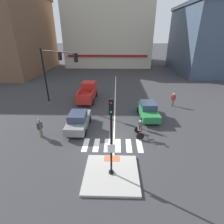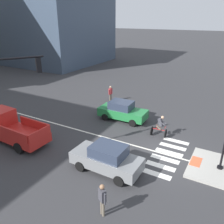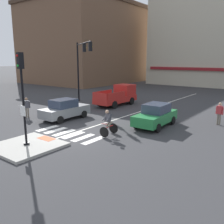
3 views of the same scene
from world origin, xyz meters
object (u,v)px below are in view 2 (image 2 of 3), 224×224
(car_green_eastbound_mid, at_px, (122,111))
(pedestrian_at_curb_left, at_px, (102,198))
(cyclist, at_px, (160,126))
(car_grey_westbound_near, at_px, (107,158))
(pedestrian_waiting_far_side, at_px, (111,92))
(pickup_truck_red_westbound_far, at_px, (11,128))

(car_green_eastbound_mid, distance_m, pedestrian_at_curb_left, 10.52)
(pedestrian_at_curb_left, bearing_deg, cyclist, 1.56)
(car_green_eastbound_mid, height_order, cyclist, cyclist)
(cyclist, xyz_separation_m, pedestrian_at_curb_left, (-8.39, -0.23, 0.11))
(cyclist, height_order, pedestrian_at_curb_left, cyclist)
(cyclist, relative_size, pedestrian_at_curb_left, 1.01)
(pedestrian_at_curb_left, bearing_deg, car_grey_westbound_near, 27.26)
(car_grey_westbound_near, relative_size, pedestrian_waiting_far_side, 2.46)
(car_green_eastbound_mid, xyz_separation_m, pedestrian_at_curb_left, (-9.72, -4.01, 0.17))
(pickup_truck_red_westbound_far, relative_size, cyclist, 3.06)
(pickup_truck_red_westbound_far, bearing_deg, car_green_eastbound_mid, -36.56)
(car_green_eastbound_mid, relative_size, pedestrian_at_curb_left, 2.48)
(car_green_eastbound_mid, distance_m, car_grey_westbound_near, 7.24)
(pedestrian_waiting_far_side, bearing_deg, car_grey_westbound_near, -151.08)
(car_green_eastbound_mid, xyz_separation_m, car_grey_westbound_near, (-6.79, -2.51, 0.00))
(car_green_eastbound_mid, xyz_separation_m, pickup_truck_red_westbound_far, (-7.10, 5.27, 0.17))
(car_green_eastbound_mid, relative_size, pedestrian_waiting_far_side, 2.48)
(pedestrian_waiting_far_side, bearing_deg, cyclist, -124.85)
(pickup_truck_red_westbound_far, bearing_deg, pedestrian_at_curb_left, -105.73)
(car_grey_westbound_near, height_order, pedestrian_waiting_far_side, pedestrian_waiting_far_side)
(car_grey_westbound_near, relative_size, pickup_truck_red_westbound_far, 0.80)
(pickup_truck_red_westbound_far, bearing_deg, pedestrian_waiting_far_side, -11.02)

